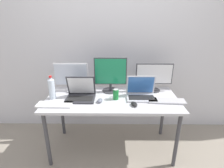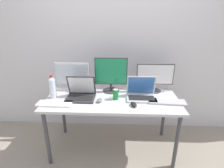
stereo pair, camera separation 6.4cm
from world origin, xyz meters
name	(u,v)px [view 1 (the left image)]	position (x,y,z in m)	size (l,w,h in m)	color
ground_plane	(112,147)	(0.00, 0.00, 0.00)	(16.00, 16.00, 0.00)	gray
wall_back	(112,44)	(0.00, 0.59, 1.30)	(7.00, 0.08, 2.60)	silver
work_desk	(112,103)	(0.00, 0.00, 0.67)	(1.58, 0.73, 0.74)	#424247
monitor_left	(71,76)	(-0.53, 0.24, 0.94)	(0.44, 0.18, 0.37)	silver
monitor_center	(110,74)	(-0.02, 0.21, 0.97)	(0.41, 0.22, 0.45)	#38383D
monitor_right	(154,76)	(0.54, 0.23, 0.94)	(0.47, 0.19, 0.37)	#38383D
laptop_silver	(81,93)	(-0.37, -0.01, 0.80)	(0.34, 0.26, 0.27)	#2D2D33
laptop_secondary	(141,93)	(0.35, 0.02, 0.80)	(0.35, 0.25, 0.26)	silver
keyboard_main	(167,101)	(0.63, -0.10, 0.75)	(0.42, 0.14, 0.02)	#B2B2B7
keyboard_aux	(54,105)	(-0.63, -0.20, 0.75)	(0.39, 0.14, 0.02)	white
mouse_by_keyboard	(100,101)	(-0.14, -0.12, 0.76)	(0.06, 0.09, 0.04)	slate
mouse_by_laptop	(134,104)	(0.25, -0.20, 0.76)	(0.06, 0.11, 0.04)	black
water_bottle	(52,88)	(-0.71, -0.02, 0.87)	(0.08, 0.08, 0.29)	silver
soda_can_near_keyboard	(116,94)	(0.04, -0.03, 0.80)	(0.07, 0.07, 0.13)	#197F33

